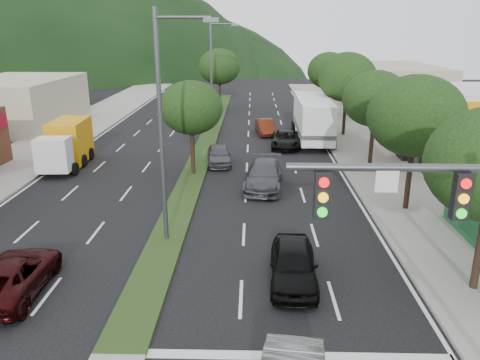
{
  "coord_description": "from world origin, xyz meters",
  "views": [
    {
      "loc": [
        3.86,
        -11.31,
        9.17
      ],
      "look_at": [
        3.29,
        9.94,
        2.28
      ],
      "focal_mm": 35.0,
      "sensor_mm": 36.0,
      "label": 1
    }
  ],
  "objects_px": {
    "tree_r_c": "(375,99)",
    "tree_r_e": "(329,71)",
    "motorhome": "(313,118)",
    "streetlight_near": "(165,119)",
    "car_queue_c": "(265,127)",
    "tree_med_far": "(219,67)",
    "tree_med_near": "(191,108)",
    "tree_r_b": "(416,116)",
    "streetlight_mid": "(213,69)",
    "car_queue_a": "(293,264)",
    "car_queue_d": "(286,140)",
    "car_queue_b": "(264,175)",
    "tree_r_d": "(347,77)",
    "suv_maroon": "(13,275)",
    "box_truck": "(67,145)",
    "traffic_signal": "(480,239)",
    "car_queue_e": "(219,155)"
  },
  "relations": [
    {
      "from": "tree_r_c",
      "to": "tree_r_e",
      "type": "distance_m",
      "value": 20.0
    },
    {
      "from": "tree_r_e",
      "to": "motorhome",
      "type": "xyz_separation_m",
      "value": [
        -3.0,
        -11.74,
        -2.97
      ]
    },
    {
      "from": "streetlight_near",
      "to": "car_queue_c",
      "type": "distance_m",
      "value": 23.64
    },
    {
      "from": "tree_med_far",
      "to": "car_queue_c",
      "type": "xyz_separation_m",
      "value": [
        5.03,
        -13.38,
        -4.34
      ]
    },
    {
      "from": "tree_med_near",
      "to": "motorhome",
      "type": "bearing_deg",
      "value": 48.75
    },
    {
      "from": "tree_r_b",
      "to": "streetlight_mid",
      "type": "height_order",
      "value": "streetlight_mid"
    },
    {
      "from": "tree_med_far",
      "to": "car_queue_a",
      "type": "distance_m",
      "value": 40.1
    },
    {
      "from": "tree_r_c",
      "to": "motorhome",
      "type": "height_order",
      "value": "tree_r_c"
    },
    {
      "from": "streetlight_mid",
      "to": "car_queue_d",
      "type": "relative_size",
      "value": 2.11
    },
    {
      "from": "car_queue_b",
      "to": "tree_r_d",
      "type": "bearing_deg",
      "value": 68.32
    },
    {
      "from": "tree_r_e",
      "to": "car_queue_d",
      "type": "xyz_separation_m",
      "value": [
        -5.44,
        -14.38,
        -4.23
      ]
    },
    {
      "from": "streetlight_near",
      "to": "car_queue_d",
      "type": "xyz_separation_m",
      "value": [
        6.36,
        17.62,
        -4.92
      ]
    },
    {
      "from": "tree_r_d",
      "to": "car_queue_c",
      "type": "bearing_deg",
      "value": 174.95
    },
    {
      "from": "tree_r_b",
      "to": "tree_med_near",
      "type": "height_order",
      "value": "tree_r_b"
    },
    {
      "from": "suv_maroon",
      "to": "car_queue_b",
      "type": "height_order",
      "value": "car_queue_b"
    },
    {
      "from": "tree_r_e",
      "to": "car_queue_d",
      "type": "bearing_deg",
      "value": -110.7
    },
    {
      "from": "tree_r_b",
      "to": "tree_r_c",
      "type": "distance_m",
      "value": 8.01
    },
    {
      "from": "tree_r_e",
      "to": "suv_maroon",
      "type": "distance_m",
      "value": 40.42
    },
    {
      "from": "box_truck",
      "to": "motorhome",
      "type": "relative_size",
      "value": 0.67
    },
    {
      "from": "tree_r_c",
      "to": "car_queue_b",
      "type": "bearing_deg",
      "value": -149.4
    },
    {
      "from": "car_queue_d",
      "to": "tree_med_far",
      "type": "bearing_deg",
      "value": 114.28
    },
    {
      "from": "car_queue_c",
      "to": "box_truck",
      "type": "bearing_deg",
      "value": -150.18
    },
    {
      "from": "tree_r_d",
      "to": "tree_med_far",
      "type": "distance_m",
      "value": 18.44
    },
    {
      "from": "traffic_signal",
      "to": "streetlight_mid",
      "type": "relative_size",
      "value": 0.7
    },
    {
      "from": "traffic_signal",
      "to": "streetlight_near",
      "type": "relative_size",
      "value": 0.7
    },
    {
      "from": "traffic_signal",
      "to": "tree_med_near",
      "type": "distance_m",
      "value": 21.53
    },
    {
      "from": "tree_r_e",
      "to": "tree_med_near",
      "type": "bearing_deg",
      "value": -118.61
    },
    {
      "from": "traffic_signal",
      "to": "tree_r_b",
      "type": "xyz_separation_m",
      "value": [
        2.97,
        13.54,
        0.39
      ]
    },
    {
      "from": "tree_r_d",
      "to": "tree_r_e",
      "type": "distance_m",
      "value": 10.0
    },
    {
      "from": "traffic_signal",
      "to": "car_queue_b",
      "type": "relative_size",
      "value": 1.32
    },
    {
      "from": "tree_med_far",
      "to": "streetlight_near",
      "type": "xyz_separation_m",
      "value": [
        0.21,
        -36.0,
        0.58
      ]
    },
    {
      "from": "car_queue_a",
      "to": "car_queue_d",
      "type": "distance_m",
      "value": 21.15
    },
    {
      "from": "traffic_signal",
      "to": "tree_r_d",
      "type": "relative_size",
      "value": 0.98
    },
    {
      "from": "tree_r_b",
      "to": "tree_r_d",
      "type": "relative_size",
      "value": 0.97
    },
    {
      "from": "tree_r_d",
      "to": "car_queue_a",
      "type": "bearing_deg",
      "value": -104.41
    },
    {
      "from": "streetlight_mid",
      "to": "car_queue_a",
      "type": "xyz_separation_m",
      "value": [
        5.24,
        -28.5,
        -4.84
      ]
    },
    {
      "from": "traffic_signal",
      "to": "streetlight_mid",
      "type": "bearing_deg",
      "value": 104.33
    },
    {
      "from": "tree_r_c",
      "to": "car_queue_a",
      "type": "relative_size",
      "value": 1.49
    },
    {
      "from": "tree_r_b",
      "to": "tree_r_e",
      "type": "bearing_deg",
      "value": 90.0
    },
    {
      "from": "tree_med_near",
      "to": "streetlight_near",
      "type": "bearing_deg",
      "value": -88.82
    },
    {
      "from": "car_queue_d",
      "to": "car_queue_e",
      "type": "relative_size",
      "value": 1.18
    },
    {
      "from": "tree_med_near",
      "to": "car_queue_d",
      "type": "height_order",
      "value": "tree_med_near"
    },
    {
      "from": "tree_r_d",
      "to": "streetlight_mid",
      "type": "relative_size",
      "value": 0.72
    },
    {
      "from": "tree_r_e",
      "to": "car_queue_d",
      "type": "distance_m",
      "value": 15.95
    },
    {
      "from": "tree_r_c",
      "to": "streetlight_near",
      "type": "distance_m",
      "value": 16.85
    },
    {
      "from": "car_queue_a",
      "to": "tree_r_b",
      "type": "bearing_deg",
      "value": 51.41
    },
    {
      "from": "traffic_signal",
      "to": "car_queue_b",
      "type": "bearing_deg",
      "value": 104.52
    },
    {
      "from": "traffic_signal",
      "to": "car_queue_e",
      "type": "distance_m",
      "value": 23.73
    },
    {
      "from": "traffic_signal",
      "to": "suv_maroon",
      "type": "xyz_separation_m",
      "value": [
        -13.79,
        5.0,
        -3.96
      ]
    },
    {
      "from": "car_queue_b",
      "to": "car_queue_c",
      "type": "height_order",
      "value": "car_queue_b"
    }
  ]
}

